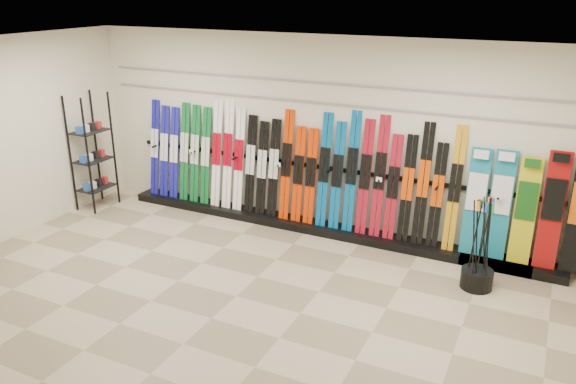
% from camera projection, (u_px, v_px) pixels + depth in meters
% --- Properties ---
extents(floor, '(8.00, 8.00, 0.00)m').
position_uv_depth(floor, '(236.00, 296.00, 7.03)').
color(floor, gray).
rests_on(floor, ground).
extents(back_wall, '(8.00, 0.00, 8.00)m').
position_uv_depth(back_wall, '(317.00, 135.00, 8.61)').
color(back_wall, beige).
rests_on(back_wall, floor).
extents(ceiling, '(8.00, 8.00, 0.00)m').
position_uv_depth(ceiling, '(227.00, 51.00, 5.99)').
color(ceiling, silver).
rests_on(ceiling, back_wall).
extents(ski_rack_base, '(8.00, 0.40, 0.12)m').
position_uv_depth(ski_rack_base, '(323.00, 228.00, 8.84)').
color(ski_rack_base, black).
rests_on(ski_rack_base, floor).
extents(skis, '(5.37, 0.29, 1.82)m').
position_uv_depth(skis, '(287.00, 168.00, 8.87)').
color(skis, '#16179F').
rests_on(skis, ski_rack_base).
extents(snowboards, '(1.56, 0.24, 1.56)m').
position_uv_depth(snowboards, '(526.00, 209.00, 7.44)').
color(snowboards, '#14728C').
rests_on(snowboards, ski_rack_base).
extents(accessory_rack, '(0.40, 0.60, 1.99)m').
position_uv_depth(accessory_rack, '(92.00, 152.00, 9.55)').
color(accessory_rack, black).
rests_on(accessory_rack, floor).
extents(pole_bin, '(0.41, 0.41, 0.25)m').
position_uv_depth(pole_bin, '(477.00, 279.00, 7.19)').
color(pole_bin, black).
rests_on(pole_bin, floor).
extents(ski_poles, '(0.30, 0.35, 1.18)m').
position_uv_depth(ski_poles, '(481.00, 244.00, 7.04)').
color(ski_poles, black).
rests_on(ski_poles, pole_bin).
extents(slatwall_rail_0, '(7.60, 0.02, 0.03)m').
position_uv_depth(slatwall_rail_0, '(317.00, 103.00, 8.42)').
color(slatwall_rail_0, gray).
rests_on(slatwall_rail_0, back_wall).
extents(slatwall_rail_1, '(7.60, 0.02, 0.03)m').
position_uv_depth(slatwall_rail_1, '(317.00, 83.00, 8.32)').
color(slatwall_rail_1, gray).
rests_on(slatwall_rail_1, back_wall).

